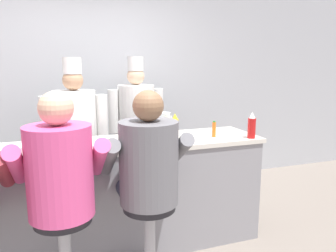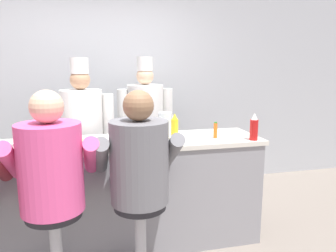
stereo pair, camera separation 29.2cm
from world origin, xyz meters
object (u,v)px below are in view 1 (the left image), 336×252
Objects in this scene: coffee_mug_white at (20,152)px; diner_seated_pink at (60,177)px; cook_in_whites_far at (137,122)px; ketchup_bottle_red at (252,126)px; hot_sauce_bottle_orange at (214,129)px; breakfast_plate at (85,144)px; diner_seated_grey at (148,169)px; napkin_dispenser_chrome at (133,136)px; cook_in_whites_near at (76,134)px; water_pitcher_clear at (164,125)px; mustard_bottle_yellow at (175,127)px.

diner_seated_pink is (0.26, -0.37, -0.10)m from coffee_mug_white.
ketchup_bottle_red is at bearing -60.62° from cook_in_whites_far.
diner_seated_pink reaches higher than hot_sauce_bottle_orange.
breakfast_plate is 0.16× the size of diner_seated_grey.
ketchup_bottle_red reaches higher than hot_sauce_bottle_orange.
diner_seated_grey is (-0.79, -0.50, -0.14)m from hot_sauce_bottle_orange.
napkin_dispenser_chrome is (-1.08, 0.13, -0.04)m from ketchup_bottle_red.
cook_in_whites_near reaches higher than napkin_dispenser_chrome.
diner_seated_grey reaches higher than napkin_dispenser_chrome.
napkin_dispenser_chrome is (0.86, 0.10, 0.03)m from coffee_mug_white.
napkin_dispenser_chrome is at bearing -105.46° from cook_in_whites_far.
napkin_dispenser_chrome is at bearing -177.52° from hot_sauce_bottle_orange.
diner_seated_pink is at bearing -54.57° from coffee_mug_white.
cook_in_whites_near is (0.19, 1.26, 0.02)m from diner_seated_pink.
hot_sauce_bottle_orange is at bearing -20.72° from water_pitcher_clear.
water_pitcher_clear is 0.97m from cook_in_whites_near.
hot_sauce_bottle_orange is at bearing -2.30° from mustard_bottle_yellow.
water_pitcher_clear is 0.15× the size of diner_seated_grey.
ketchup_bottle_red reaches higher than coffee_mug_white.
diner_seated_grey is at bearing -91.21° from napkin_dispenser_chrome.
hot_sauce_bottle_orange reaches higher than coffee_mug_white.
napkin_dispenser_chrome is 0.10× the size of diner_seated_grey.
ketchup_bottle_red reaches higher than mustard_bottle_yellow.
water_pitcher_clear is 1.01m from cook_in_whites_far.
cook_in_whites_near is (-0.40, 1.26, 0.03)m from diner_seated_grey.
cook_in_whites_near is at bearing 107.71° from diner_seated_grey.
coffee_mug_white is (-1.94, 0.03, -0.07)m from ketchup_bottle_red.
napkin_dispenser_chrome reaches higher than coffee_mug_white.
diner_seated_grey reaches higher than hot_sauce_bottle_orange.
cook_in_whites_far is at bearing 119.38° from ketchup_bottle_red.
diner_seated_grey is 1.33m from cook_in_whites_near.
diner_seated_pink is (-1.68, -0.34, -0.17)m from ketchup_bottle_red.
mustard_bottle_yellow is at bearing 27.48° from diner_seated_pink.
ketchup_bottle_red is 1.06× the size of water_pitcher_clear.
ketchup_bottle_red is 1.48m from breakfast_plate.
cook_in_whites_near is 0.99× the size of cook_in_whites_far.
ketchup_bottle_red is 1.02× the size of breakfast_plate.
water_pitcher_clear is (-0.05, 0.15, 0.00)m from mustard_bottle_yellow.
mustard_bottle_yellow is 0.16m from water_pitcher_clear.
diner_seated_pink is (-0.60, -0.47, -0.14)m from napkin_dispenser_chrome.
hot_sauce_bottle_orange is 0.10× the size of diner_seated_grey.
mustard_bottle_yellow is 1.27m from coffee_mug_white.
napkin_dispenser_chrome is 0.77m from diner_seated_pink.
napkin_dispenser_chrome is 0.90m from cook_in_whites_near.
hot_sauce_bottle_orange is at bearing 152.06° from ketchup_bottle_red.
diner_seated_pink reaches higher than coffee_mug_white.
coffee_mug_white is (-0.48, -0.18, 0.03)m from breakfast_plate.
hot_sauce_bottle_orange is 1.47m from diner_seated_pink.
diner_seated_grey is (0.85, -0.37, -0.11)m from coffee_mug_white.
cook_in_whites_near is (-0.81, 0.74, -0.15)m from mustard_bottle_yellow.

